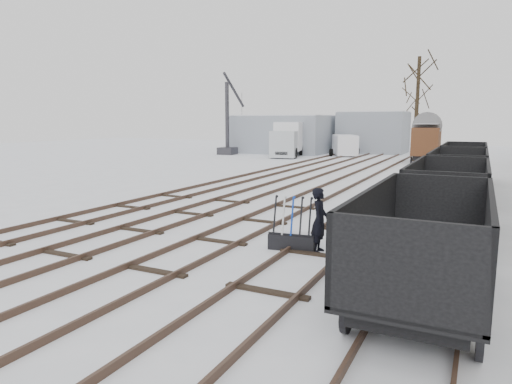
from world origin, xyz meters
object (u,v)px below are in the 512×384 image
Objects in this scene: ground_frame at (292,240)px; crane at (228,133)px; box_van_wagon at (426,140)px; panel_van at (345,145)px; freight_wagon_a at (424,263)px; worker at (319,220)px; lorry at (289,139)px.

ground_frame is 0.18× the size of crane.
ground_frame is 0.34× the size of box_van_wagon.
ground_frame is at bearing -100.43° from panel_van.
freight_wagon_a reaches higher than ground_frame.
panel_van is 0.61× the size of crane.
freight_wagon_a is at bearing -85.73° from box_van_wagon.
ground_frame is at bearing -60.44° from crane.
ground_frame is 0.97m from worker.
panel_van is (-7.89, 34.04, 0.79)m from ground_frame.
box_van_wagon is at bearing -7.06° from crane.
worker is 0.35× the size of panel_van.
ground_frame is 34.96m from panel_van.
ground_frame is 0.84× the size of worker.
lorry is 6.66m from crane.
worker is at bearing 139.01° from freight_wagon_a.
box_van_wagon is (0.42, 28.79, 1.63)m from ground_frame.
box_van_wagon is 0.85× the size of panel_van.
freight_wagon_a is 0.72× the size of lorry.
worker is 0.41× the size of box_van_wagon.
freight_wagon_a is 39.97m from crane.
panel_van is at bearing 15.73° from crane.
ground_frame is at bearing 146.29° from freight_wagon_a.
lorry is at bearing 16.05° from worker.
lorry is 5.86m from panel_van.
panel_van is (-8.31, 5.26, -0.84)m from box_van_wagon.
crane is (-20.02, 30.08, 1.31)m from worker.
worker reaches higher than ground_frame.
box_van_wagon is 0.57× the size of lorry.
box_van_wagon is 19.75m from crane.
ground_frame is 33.21m from lorry.
crane reaches higher than ground_frame.
panel_van reaches higher than ground_frame.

